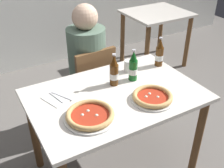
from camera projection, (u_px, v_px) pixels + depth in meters
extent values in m
plane|color=slate|center=(115.00, 167.00, 2.28)|extent=(8.00, 8.00, 0.00)
cube|color=silver|center=(116.00, 95.00, 1.90)|extent=(1.20, 0.80, 0.03)
cylinder|color=brown|center=(198.00, 138.00, 2.07)|extent=(0.06, 0.06, 0.72)
cylinder|color=brown|center=(34.00, 133.00, 2.12)|extent=(0.06, 0.06, 0.72)
cylinder|color=brown|center=(146.00, 95.00, 2.58)|extent=(0.06, 0.06, 0.72)
cube|color=brown|center=(88.00, 85.00, 2.60)|extent=(0.42, 0.42, 0.04)
cube|color=brown|center=(96.00, 72.00, 2.36)|extent=(0.38, 0.06, 0.40)
cylinder|color=brown|center=(95.00, 91.00, 2.92)|extent=(0.04, 0.04, 0.41)
cylinder|color=brown|center=(66.00, 101.00, 2.76)|extent=(0.04, 0.04, 0.41)
cylinder|color=brown|center=(112.00, 107.00, 2.68)|extent=(0.04, 0.04, 0.41)
cylinder|color=brown|center=(81.00, 118.00, 2.52)|extent=(0.04, 0.04, 0.41)
cube|color=#2D3342|center=(89.00, 103.00, 2.69)|extent=(0.32, 0.28, 0.45)
cylinder|color=slate|center=(87.00, 58.00, 2.43)|extent=(0.34, 0.34, 0.55)
sphere|color=beige|center=(85.00, 17.00, 2.24)|extent=(0.22, 0.22, 0.22)
cube|color=silver|center=(157.00, 13.00, 3.54)|extent=(0.80, 0.70, 0.03)
cylinder|color=brown|center=(147.00, 53.00, 3.38)|extent=(0.06, 0.06, 0.72)
cylinder|color=brown|center=(187.00, 42.00, 3.67)|extent=(0.06, 0.06, 0.72)
cylinder|color=brown|center=(122.00, 38.00, 3.81)|extent=(0.06, 0.06, 0.72)
cylinder|color=brown|center=(161.00, 29.00, 4.10)|extent=(0.06, 0.06, 0.72)
cylinder|color=white|center=(90.00, 117.00, 1.65)|extent=(0.33, 0.33, 0.01)
cylinder|color=#AD2D19|center=(90.00, 116.00, 1.65)|extent=(0.24, 0.24, 0.01)
torus|color=tan|center=(90.00, 114.00, 1.64)|extent=(0.30, 0.30, 0.03)
sphere|color=silver|center=(82.00, 115.00, 1.65)|extent=(0.02, 0.02, 0.02)
sphere|color=silver|center=(97.00, 116.00, 1.65)|extent=(0.02, 0.02, 0.02)
sphere|color=silver|center=(88.00, 111.00, 1.69)|extent=(0.02, 0.02, 0.02)
cylinder|color=white|center=(152.00, 99.00, 1.82)|extent=(0.29, 0.29, 0.01)
cylinder|color=#AD2D19|center=(152.00, 98.00, 1.82)|extent=(0.21, 0.21, 0.01)
torus|color=tan|center=(153.00, 96.00, 1.81)|extent=(0.27, 0.27, 0.03)
sphere|color=silver|center=(146.00, 97.00, 1.82)|extent=(0.02, 0.02, 0.02)
sphere|color=silver|center=(158.00, 97.00, 1.82)|extent=(0.02, 0.02, 0.02)
sphere|color=silver|center=(149.00, 94.00, 1.85)|extent=(0.02, 0.02, 0.02)
cylinder|color=#512D0F|center=(159.00, 57.00, 2.21)|extent=(0.06, 0.06, 0.16)
cone|color=#512D0F|center=(160.00, 43.00, 2.15)|extent=(0.05, 0.05, 0.07)
cylinder|color=#B7B7BC|center=(161.00, 38.00, 2.13)|extent=(0.03, 0.03, 0.01)
cylinder|color=white|center=(159.00, 57.00, 2.22)|extent=(0.07, 0.07, 0.04)
cylinder|color=#14591E|center=(133.00, 70.00, 2.01)|extent=(0.06, 0.06, 0.16)
cone|color=#14591E|center=(134.00, 56.00, 1.95)|extent=(0.05, 0.05, 0.07)
cylinder|color=#B7B7BC|center=(134.00, 50.00, 1.93)|extent=(0.03, 0.03, 0.01)
cylinder|color=white|center=(133.00, 71.00, 2.02)|extent=(0.07, 0.07, 0.04)
cylinder|color=#512D0F|center=(114.00, 75.00, 1.95)|extent=(0.06, 0.06, 0.16)
cone|color=#512D0F|center=(114.00, 60.00, 1.89)|extent=(0.05, 0.05, 0.07)
cylinder|color=#B7B7BC|center=(114.00, 55.00, 1.87)|extent=(0.03, 0.03, 0.01)
cylinder|color=white|center=(114.00, 76.00, 1.96)|extent=(0.07, 0.07, 0.04)
cube|color=white|center=(59.00, 97.00, 1.85)|extent=(0.23, 0.23, 0.00)
cube|color=silver|center=(62.00, 96.00, 1.85)|extent=(0.10, 0.18, 0.00)
cube|color=silver|center=(56.00, 97.00, 1.84)|extent=(0.05, 0.17, 0.00)
cylinder|color=white|center=(129.00, 66.00, 2.14)|extent=(0.07, 0.07, 0.09)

